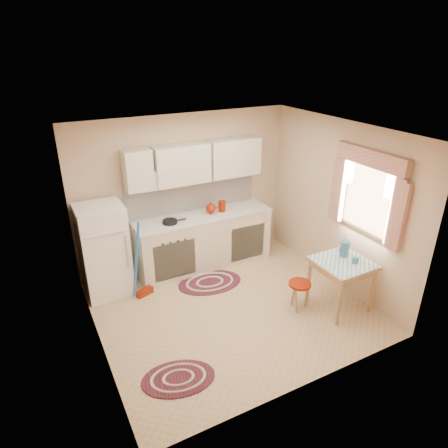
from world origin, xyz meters
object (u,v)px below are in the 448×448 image
Objects in this scene: table at (340,284)px; fridge at (104,251)px; base_cabinets at (204,242)px; stool at (299,296)px.

fridge is at bearing 146.16° from table.
base_cabinets is 3.12× the size of table.
fridge is 2.87m from stool.
table is 1.71× the size of stool.
table is at bearing -58.16° from base_cabinets.
base_cabinets reaches higher than stool.
table is at bearing -33.84° from fridge.
base_cabinets is 1.86m from stool.
stool is (0.67, -1.73, -0.23)m from base_cabinets.
base_cabinets reaches higher than table.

